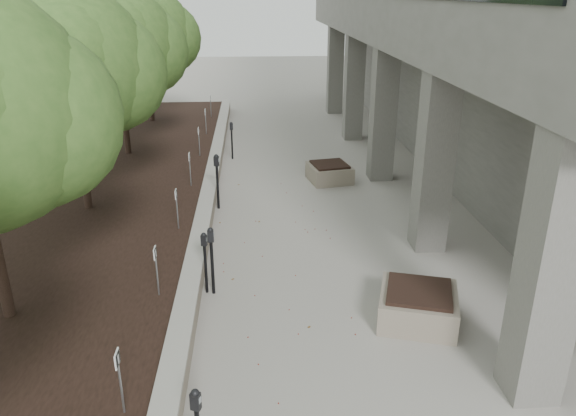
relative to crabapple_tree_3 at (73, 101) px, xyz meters
name	(u,v)px	position (x,y,z in m)	size (l,w,h in m)	color
retaining_wall	(209,196)	(2.97, 1.00, -2.87)	(0.39, 26.00, 0.50)	gray
planting_bed	(74,201)	(-0.70, 1.00, -2.92)	(7.00, 26.00, 0.40)	black
crabapple_tree_3	(73,101)	(0.00, 0.00, 0.00)	(4.60, 4.00, 5.44)	#3A6325
crabapple_tree_4	(120,71)	(0.00, 5.00, 0.00)	(4.60, 4.00, 5.44)	#3A6325
crabapple_tree_5	(146,54)	(0.00, 10.00, 0.00)	(4.60, 4.00, 5.44)	#3A6325
parking_sign_2	(120,383)	(2.45, -7.50, -2.24)	(0.04, 0.22, 0.96)	black
parking_sign_3	(157,271)	(2.45, -4.50, -2.24)	(0.04, 0.22, 0.96)	black
parking_sign_4	(177,209)	(2.45, -1.50, -2.24)	(0.04, 0.22, 0.96)	black
parking_sign_5	(190,169)	(2.45, 1.50, -2.24)	(0.04, 0.22, 0.96)	black
parking_sign_6	(199,142)	(2.45, 4.50, -2.24)	(0.04, 0.22, 0.96)	black
parking_sign_7	(206,121)	(2.45, 7.50, -2.24)	(0.04, 0.22, 0.96)	black
parking_sign_8	(211,106)	(2.45, 10.50, -2.24)	(0.04, 0.22, 0.96)	black
parking_meter_2	(205,263)	(3.25, -3.78, -2.47)	(0.13, 0.09, 1.29)	black
parking_meter_3	(212,261)	(3.38, -3.83, -2.41)	(0.14, 0.10, 1.41)	black
parking_meter_4	(217,182)	(3.25, 0.70, -2.35)	(0.15, 0.11, 1.54)	black
parking_meter_5	(232,141)	(3.50, 5.41, -2.46)	(0.13, 0.09, 1.32)	black
planter_front	(418,305)	(7.11, -5.02, -2.81)	(1.34, 1.34, 0.63)	gray
planter_back	(330,172)	(6.58, 2.80, -2.84)	(1.22, 1.22, 0.57)	gray
berry_scatter	(278,271)	(4.70, -3.00, -3.11)	(3.30, 14.10, 0.02)	maroon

